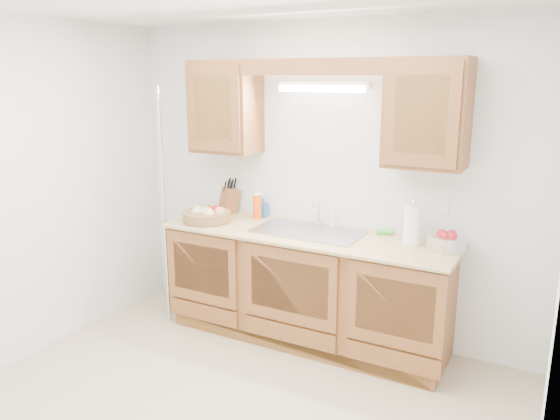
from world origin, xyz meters
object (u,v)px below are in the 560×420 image
Objects in this scene: fruit_basket at (207,215)px; apple_bowl at (446,241)px; knife_block at (229,200)px; paper_towel at (413,226)px.

apple_bowl reaches higher than fruit_basket.
fruit_basket is at bearing -68.16° from knife_block.
fruit_basket is 1.68m from paper_towel.
apple_bowl is at bearing 4.95° from fruit_basket.
paper_towel is (1.67, 0.19, 0.08)m from fruit_basket.
fruit_basket is 0.33m from knife_block.
paper_towel reaches higher than knife_block.
knife_block is 0.99× the size of paper_towel.
fruit_basket is 1.48× the size of knife_block.
fruit_basket is at bearing -173.53° from paper_towel.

